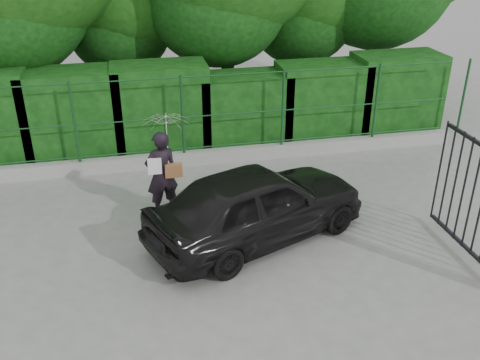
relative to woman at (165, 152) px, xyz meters
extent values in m
plane|color=gray|center=(0.17, -2.37, -1.28)|extent=(80.00, 80.00, 0.00)
cube|color=#9E9E99|center=(0.17, 2.13, -1.13)|extent=(14.00, 0.25, 0.30)
cylinder|color=#13411C|center=(-1.73, 2.13, -0.08)|extent=(0.06, 0.06, 1.80)
cylinder|color=#13411C|center=(0.57, 2.13, -0.08)|extent=(0.06, 0.06, 1.80)
cylinder|color=#13411C|center=(2.87, 2.13, -0.08)|extent=(0.06, 0.06, 1.80)
cylinder|color=#13411C|center=(5.17, 2.13, -0.08)|extent=(0.06, 0.06, 1.80)
cylinder|color=#13411C|center=(7.47, 2.13, -0.08)|extent=(0.06, 0.06, 1.80)
cylinder|color=#13411C|center=(0.17, 2.13, -0.88)|extent=(13.60, 0.03, 0.03)
cylinder|color=#13411C|center=(0.17, 2.13, -0.13)|extent=(13.60, 0.03, 0.03)
cylinder|color=#13411C|center=(0.17, 2.13, 0.77)|extent=(13.60, 0.03, 0.03)
cube|color=black|center=(-1.83, 3.13, -0.24)|extent=(2.20, 1.20, 2.08)
cube|color=black|center=(0.17, 3.13, -0.23)|extent=(2.20, 1.20, 2.11)
cube|color=black|center=(2.17, 3.13, -0.40)|extent=(2.20, 1.20, 1.76)
cube|color=black|center=(4.17, 3.13, -0.33)|extent=(2.20, 1.20, 1.91)
cube|color=black|center=(6.17, 3.13, -0.26)|extent=(2.20, 1.20, 2.05)
cylinder|color=black|center=(-2.83, 4.83, 0.97)|extent=(0.36, 0.36, 4.50)
cylinder|color=black|center=(-0.33, 6.13, 0.34)|extent=(0.36, 0.36, 3.25)
cylinder|color=black|center=(2.17, 5.13, 0.84)|extent=(0.36, 0.36, 4.25)
cylinder|color=black|center=(4.67, 5.83, 0.47)|extent=(0.36, 0.36, 3.50)
cylinder|color=black|center=(6.67, 5.43, 1.09)|extent=(0.36, 0.36, 4.75)
cube|color=black|center=(4.77, -2.42, -1.13)|extent=(0.05, 2.00, 0.06)
cylinder|color=black|center=(4.77, -2.37, -0.23)|extent=(0.04, 0.04, 1.90)
cylinder|color=black|center=(4.77, -2.12, -0.23)|extent=(0.04, 0.04, 1.90)
cylinder|color=black|center=(4.77, -1.87, -0.23)|extent=(0.04, 0.04, 1.90)
cylinder|color=black|center=(4.77, -1.62, -0.23)|extent=(0.04, 0.04, 1.90)
cylinder|color=black|center=(4.77, -1.37, -0.23)|extent=(0.04, 0.04, 1.90)
imported|color=black|center=(-0.09, -0.03, -0.44)|extent=(0.70, 0.55, 1.69)
imported|color=silver|center=(0.06, 0.02, 0.32)|extent=(0.86, 0.88, 0.79)
cube|color=brown|center=(0.13, -0.11, -0.34)|extent=(0.32, 0.15, 0.24)
cube|color=white|center=(-0.21, -0.15, -0.21)|extent=(0.25, 0.02, 0.32)
imported|color=black|center=(1.45, -1.21, -0.60)|extent=(4.32, 3.01, 1.36)
camera|label=1|loc=(-0.53, -9.06, 3.90)|focal=40.00mm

